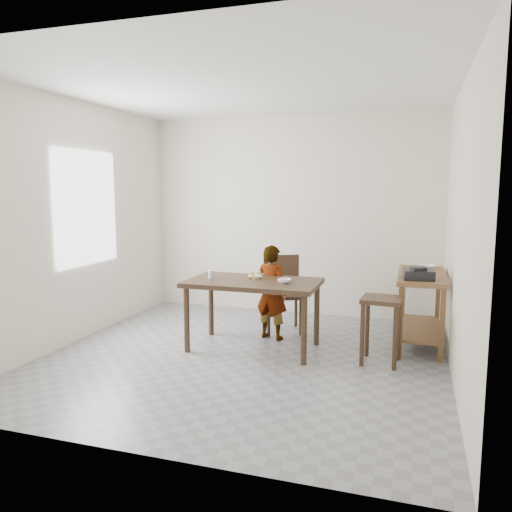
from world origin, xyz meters
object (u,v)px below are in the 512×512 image
(child, at_px, (272,292))
(stool, at_px, (381,330))
(prep_counter, at_px, (421,309))
(dining_table, at_px, (253,315))
(dining_chair, at_px, (283,294))

(child, distance_m, stool, 1.35)
(prep_counter, xyz_separation_m, child, (-1.63, -0.29, 0.14))
(dining_table, bearing_deg, child, 77.56)
(child, xyz_separation_m, dining_chair, (0.05, 0.32, -0.09))
(child, bearing_deg, stool, 173.65)
(prep_counter, height_order, child, child)
(prep_counter, xyz_separation_m, dining_chair, (-1.58, 0.03, 0.06))
(child, bearing_deg, dining_chair, -85.23)
(dining_table, height_order, dining_chair, dining_chair)
(prep_counter, relative_size, stool, 1.81)
(dining_chair, bearing_deg, child, -120.51)
(stool, bearing_deg, dining_table, 177.94)
(dining_chair, relative_size, stool, 1.37)
(dining_table, relative_size, stool, 2.11)
(dining_table, distance_m, prep_counter, 1.86)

